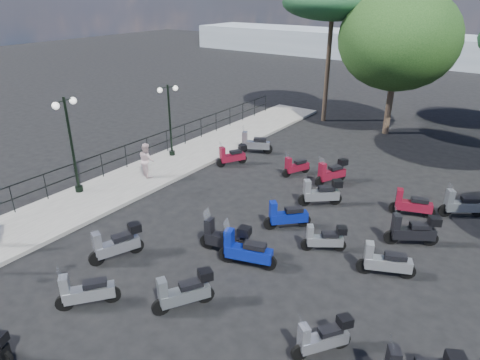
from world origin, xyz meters
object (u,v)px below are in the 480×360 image
Objects in this scene: scooter_9 at (321,193)px; scooter_15 at (324,239)px; scooter_1 at (86,292)px; scooter_26 at (411,205)px; scooter_8 at (286,216)px; scooter_21 at (413,231)px; scooter_13 at (246,251)px; pine_2 at (333,3)px; scooter_14 at (226,238)px; scooter_19 at (323,338)px; scooter_7 at (184,292)px; broadleaf_tree at (399,39)px; scooter_16 at (332,173)px; scooter_22 at (462,205)px; lamp_post_2 at (170,116)px; scooter_3 at (232,156)px; scooter_10 at (296,167)px; pedestrian_far at (147,160)px; scooter_4 at (255,144)px; scooter_20 at (385,262)px; lamp_post_1 at (71,140)px; scooter_2 at (117,244)px.

scooter_15 is (1.50, -2.88, -0.08)m from scooter_9.
scooter_26 is at bearing -80.49° from scooter_1.
scooter_9 is (0.23, 2.33, 0.05)m from scooter_8.
scooter_13 is at bearing 106.48° from scooter_21.
scooter_1 is 21.28m from pine_2.
scooter_14 reaches higher than scooter_19.
scooter_13 reaches higher than scooter_7.
scooter_7 is at bearing -88.39° from broadleaf_tree.
scooter_14 is at bearing 59.59° from scooter_13.
scooter_21 is (3.74, -0.86, 0.01)m from scooter_9.
scooter_22 reaches higher than scooter_16.
scooter_13 is 16.49m from broadleaf_tree.
scooter_19 is at bearing -138.25° from scooter_7.
scooter_1 is at bearing 112.83° from scooter_15.
broadleaf_tree reaches higher than scooter_19.
scooter_15 is at bearing 166.75° from scooter_9.
scooter_16 is (-0.30, 4.52, 0.03)m from scooter_8.
scooter_13 reaches higher than scooter_1.
lamp_post_2 is at bearing 75.45° from scooter_26.
lamp_post_2 is at bearing 46.25° from scooter_3.
scooter_10 is (-2.00, 4.40, -0.06)m from scooter_8.
scooter_15 is at bearing -161.95° from pedestrian_far.
broadleaf_tree is (-0.65, 13.03, 4.88)m from scooter_8.
pedestrian_far is 5.95m from scooter_4.
scooter_4 reaches higher than scooter_8.
scooter_15 is 2.05m from scooter_20.
scooter_14 is at bearing 10.49° from scooter_19.
scooter_9 is at bearing -148.02° from scooter_4.
scooter_9 is 0.89× the size of scooter_26.
scooter_3 is 0.18× the size of pine_2.
scooter_21 is (0.41, 6.04, 0.07)m from scooter_19.
pine_2 reaches higher than scooter_21.
pine_2 reaches higher than scooter_8.
lamp_post_1 is 12.47m from scooter_20.
scooter_19 is at bearing -21.47° from lamp_post_1.
scooter_26 is (-1.55, -1.01, -0.02)m from scooter_22.
scooter_16 is at bearing 34.25° from lamp_post_2.
broadleaf_tree is (0.16, 15.53, 4.81)m from scooter_14.
scooter_10 is at bearing 57.45° from scooter_22.
scooter_8 is at bearing -16.24° from scooter_19.
scooter_7 is at bearing -179.11° from scooter_14.
scooter_4 is at bearing -59.01° from scooter_2.
pine_2 reaches higher than scooter_3.
scooter_20 is (6.10, 5.99, 0.01)m from scooter_1.
scooter_26 is at bearing -18.60° from scooter_20.
scooter_3 is at bearing 38.88° from lamp_post_2.
scooter_9 reaches higher than scooter_8.
pine_2 reaches higher than lamp_post_2.
scooter_9 is at bearing 18.80° from lamp_post_2.
scooter_2 is at bearing -22.16° from scooter_1.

